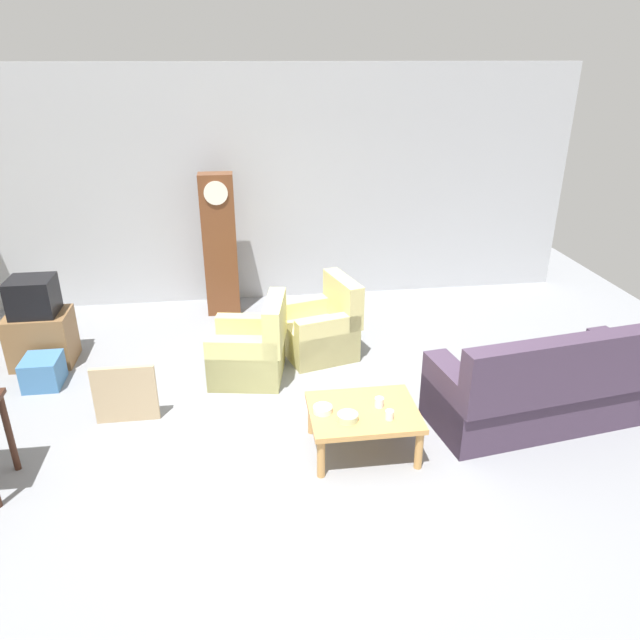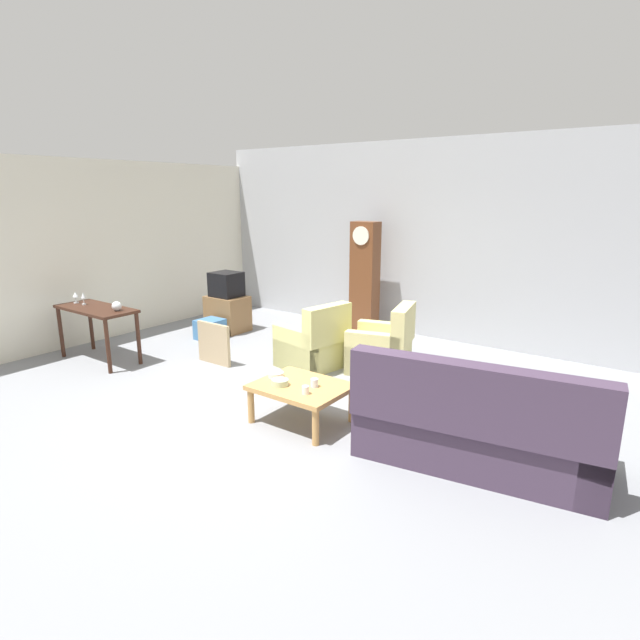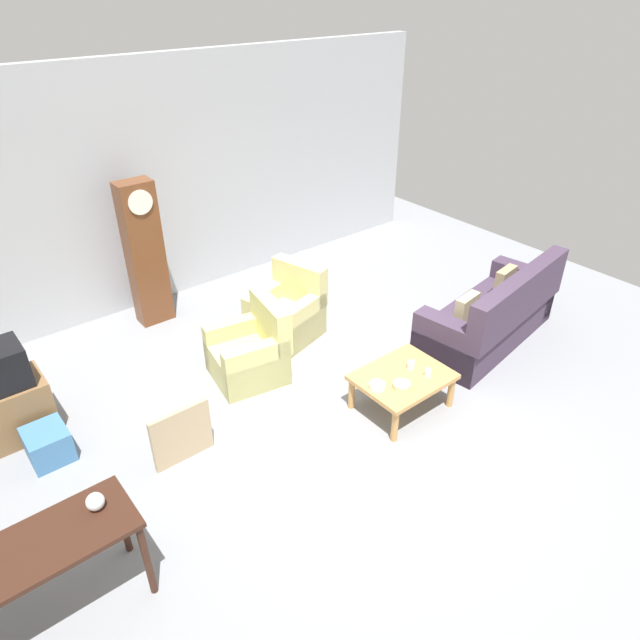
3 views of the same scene
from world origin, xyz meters
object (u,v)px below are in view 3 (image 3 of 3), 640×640
Objects in this scene: armchair_olive_near at (251,353)px; armchair_olive_far at (287,314)px; tv_stand_cabinet at (14,409)px; cup_blue_rimmed at (411,365)px; coffee_table_wood at (403,380)px; glass_dome_cloche at (95,502)px; storage_box_blue at (48,444)px; bowl_shallow_green at (402,386)px; couch_floral at (492,317)px; console_table_dark at (40,557)px; framed_picture_leaning at (182,435)px; cup_white_porcelain at (428,373)px; bowl_white_stacked at (377,386)px; grandfather_clock at (145,254)px.

armchair_olive_far is (0.84, 0.44, 0.00)m from armchair_olive_near.
tv_stand_cabinet is 4.06m from cup_blue_rimmed.
coffee_table_wood is 7.31× the size of glass_dome_cloche.
bowl_shallow_green is (3.01, -1.74, 0.29)m from storage_box_blue.
tv_stand_cabinet is 2.26m from glass_dome_cloche.
console_table_dark is (-5.41, -0.31, 0.32)m from couch_floral.
framed_picture_leaning is 1.31m from storage_box_blue.
bowl_shallow_green is at bearing -169.95° from couch_floral.
framed_picture_leaning is 4.57× the size of glass_dome_cloche.
coffee_table_wood is (0.10, -1.92, 0.05)m from armchair_olive_far.
tv_stand_cabinet is at bearing 144.07° from bowl_shallow_green.
cup_white_porcelain is 0.95× the size of cup_blue_rimmed.
armchair_olive_far is at bearing 97.51° from cup_blue_rimmed.
bowl_white_stacked is at bearing -177.93° from cup_blue_rimmed.
tv_stand_cabinet is 3.89m from bowl_shallow_green.
bowl_white_stacked is (0.91, -3.34, -0.51)m from grandfather_clock.
grandfather_clock reaches higher than armchair_olive_near.
cup_white_porcelain is (-1.61, -0.38, 0.11)m from couch_floral.
couch_floral is at bearing 3.28° from console_table_dark.
couch_floral reaches higher than tv_stand_cabinet.
couch_floral is at bearing 6.50° from coffee_table_wood.
bowl_shallow_green is (-0.36, 0.03, -0.01)m from cup_white_porcelain.
couch_floral is 2.17m from bowl_white_stacked.
tv_stand_cabinet is at bearing 164.53° from armchair_olive_near.
bowl_white_stacked is 0.93× the size of bowl_shallow_green.
bowl_shallow_green is at bearing -35.93° from tv_stand_cabinet.
tv_stand_cabinet is at bearing 129.81° from framed_picture_leaning.
cup_blue_rimmed is (3.77, 0.14, -0.21)m from console_table_dark.
glass_dome_cloche reaches higher than coffee_table_wood.
grandfather_clock is 2.81× the size of tv_stand_cabinet.
armchair_olive_far reaches higher than bowl_white_stacked.
console_table_dark is 1.83m from storage_box_blue.
storage_box_blue is 2.51× the size of bowl_white_stacked.
armchair_olive_far reaches higher than cup_white_porcelain.
storage_box_blue is at bearing 164.38° from couch_floral.
grandfather_clock reaches higher than console_table_dark.
coffee_table_wood is 5.35× the size of bowl_shallow_green.
armchair_olive_far is 3.22m from tv_stand_cabinet.
armchair_olive_near is at bearing 126.96° from cup_blue_rimmed.
glass_dome_cloche reaches higher than bowl_shallow_green.
coffee_table_wood is 0.37m from bowl_white_stacked.
tv_stand_cabinet is 1.63× the size of storage_box_blue.
bowl_white_stacked is at bearing 140.94° from bowl_shallow_green.
framed_picture_leaning is (-2.07, -1.16, -0.01)m from armchair_olive_far.
framed_picture_leaning is at bearing -109.27° from grandfather_clock.
storage_box_blue is 3.69m from cup_blue_rimmed.
console_table_dark is (-3.62, -0.11, 0.31)m from coffee_table_wood.
grandfather_clock is 2.47m from tv_stand_cabinet.
cup_blue_rimmed is (3.46, -2.11, 0.16)m from tv_stand_cabinet.
couch_floral is 1.70× the size of console_table_dark.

